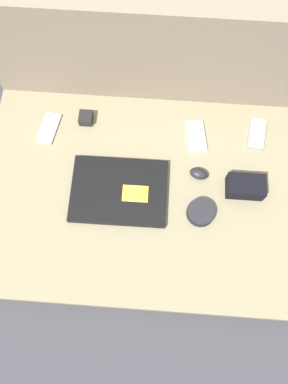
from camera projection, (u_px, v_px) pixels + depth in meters
name	position (u px, v px, depth m)	size (l,w,h in m)	color
ground_plane	(144.00, 204.00, 1.45)	(8.00, 8.00, 0.00)	#38383D
couch_seat	(144.00, 199.00, 1.39)	(1.17, 0.78, 0.12)	#847A5B
couch_backrest	(154.00, 51.00, 1.35)	(1.17, 0.20, 0.55)	#7F705B
laptop	(119.00, 191.00, 1.32)	(0.34, 0.25, 0.03)	black
computer_mouse	(199.00, 174.00, 1.34)	(0.08, 0.06, 0.03)	black
speaker_puck	(201.00, 212.00, 1.29)	(0.10, 0.10, 0.03)	black
phone_silver	(49.00, 128.00, 1.41)	(0.08, 0.14, 0.01)	#B7B7BC
phone_black	(196.00, 136.00, 1.40)	(0.08, 0.13, 0.01)	silver
phone_small	(257.00, 134.00, 1.40)	(0.08, 0.13, 0.01)	#99999E
camera_pouch	(245.00, 187.00, 1.31)	(0.13, 0.08, 0.06)	black
charger_brick	(86.00, 118.00, 1.41)	(0.05, 0.05, 0.04)	black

